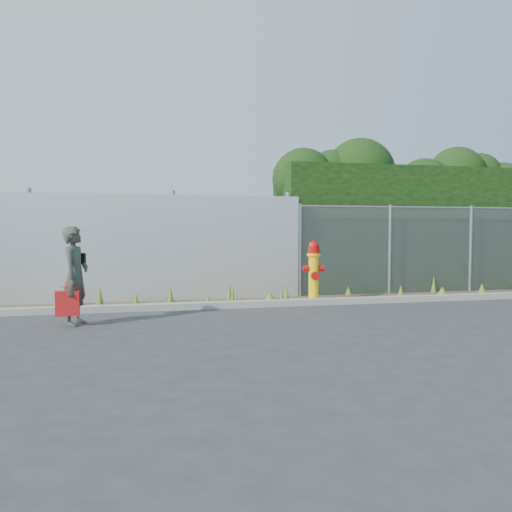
% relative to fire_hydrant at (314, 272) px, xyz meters
% --- Properties ---
extents(ground, '(80.00, 80.00, 0.00)m').
position_rel_fire_hydrant_xyz_m(ground, '(-1.05, -2.08, -0.62)').
color(ground, '#333235').
rests_on(ground, ground).
extents(curb, '(16.00, 0.22, 0.12)m').
position_rel_fire_hydrant_xyz_m(curb, '(-1.05, -0.28, -0.56)').
color(curb, gray).
rests_on(curb, ground).
extents(weed_strip, '(16.00, 1.29, 0.54)m').
position_rel_fire_hydrant_xyz_m(weed_strip, '(-1.13, 0.32, -0.53)').
color(weed_strip, '#4C3F2B').
rests_on(weed_strip, ground).
extents(corrugated_fence, '(8.50, 0.21, 2.30)m').
position_rel_fire_hydrant_xyz_m(corrugated_fence, '(-4.30, 0.93, 0.48)').
color(corrugated_fence, silver).
rests_on(corrugated_fence, ground).
extents(chainlink_fence, '(6.50, 0.07, 2.05)m').
position_rel_fire_hydrant_xyz_m(chainlink_fence, '(3.20, 0.92, 0.41)').
color(chainlink_fence, gray).
rests_on(chainlink_fence, ground).
extents(hedge, '(7.46, 1.87, 3.75)m').
position_rel_fire_hydrant_xyz_m(hedge, '(3.39, 1.96, 1.37)').
color(hedge, black).
rests_on(hedge, ground).
extents(fire_hydrant, '(0.43, 0.38, 1.28)m').
position_rel_fire_hydrant_xyz_m(fire_hydrant, '(0.00, 0.00, 0.00)').
color(fire_hydrant, yellow).
rests_on(fire_hydrant, ground).
extents(woman, '(0.51, 0.64, 1.53)m').
position_rel_fire_hydrant_xyz_m(woman, '(-4.39, -1.44, 0.15)').
color(woman, '#10664E').
rests_on(woman, ground).
extents(red_tote_bag, '(0.34, 0.13, 0.45)m').
position_rel_fire_hydrant_xyz_m(red_tote_bag, '(-4.49, -1.59, -0.25)').
color(red_tote_bag, red).
extents(black_shoulder_bag, '(0.23, 0.10, 0.18)m').
position_rel_fire_hydrant_xyz_m(black_shoulder_bag, '(-4.37, -1.26, 0.40)').
color(black_shoulder_bag, black).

